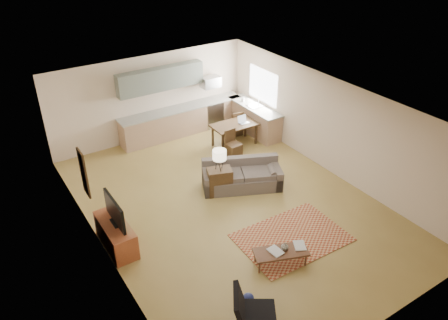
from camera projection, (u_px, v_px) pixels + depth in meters
room at (231, 158)px, 10.36m from camera, size 9.00×9.00×9.00m
kitchen_counter_back at (183, 120)px, 14.26m from camera, size 4.26×0.64×0.92m
kitchen_counter_right at (254, 119)px, 14.36m from camera, size 0.64×2.26×0.92m
kitchen_range at (211, 113)px, 14.78m from camera, size 0.62×0.62×0.90m
kitchen_microwave at (211, 82)px, 14.24m from camera, size 0.62×0.40×0.35m
upper_cabinets at (161, 79)px, 13.33m from camera, size 2.80×0.34×0.70m
window_right at (263, 86)px, 13.94m from camera, size 0.02×1.40×1.05m
wall_art_left at (84, 173)px, 9.41m from camera, size 0.06×0.42×1.10m
triptych at (147, 86)px, 13.35m from camera, size 1.70×0.04×0.50m
rug at (292, 238)px, 9.92m from camera, size 2.45×1.73×0.02m
sofa at (242, 175)px, 11.53m from camera, size 2.35×1.75×0.75m
coffee_table at (280, 257)px, 9.13m from camera, size 1.23×0.83×0.35m
book_a at (271, 254)px, 8.96m from camera, size 0.29×0.36×0.03m
book_b at (294, 246)px, 9.17m from camera, size 0.51×0.52×0.02m
vase at (285, 246)px, 9.06m from camera, size 0.20×0.20×0.17m
armchair at (257, 312)px, 7.56m from camera, size 1.08×1.08×0.89m
tv_credenza at (116, 235)px, 9.54m from camera, size 0.52×1.35×0.62m
tv at (115, 211)px, 9.25m from camera, size 0.10×1.04×0.62m
console_table at (220, 181)px, 11.29m from camera, size 0.73×0.60×0.72m
table_lamp at (219, 160)px, 10.96m from camera, size 0.47×0.47×0.58m
dining_table at (234, 134)px, 13.60m from camera, size 1.43×0.84×0.71m
dining_chair_near at (234, 144)px, 12.93m from camera, size 0.43×0.45×0.83m
dining_chair_far at (235, 122)px, 14.21m from camera, size 0.45×0.47×0.84m
laptop at (244, 120)px, 13.43m from camera, size 0.30×0.23×0.23m
soap_bottle at (243, 99)px, 14.39m from camera, size 0.11×0.11×0.19m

